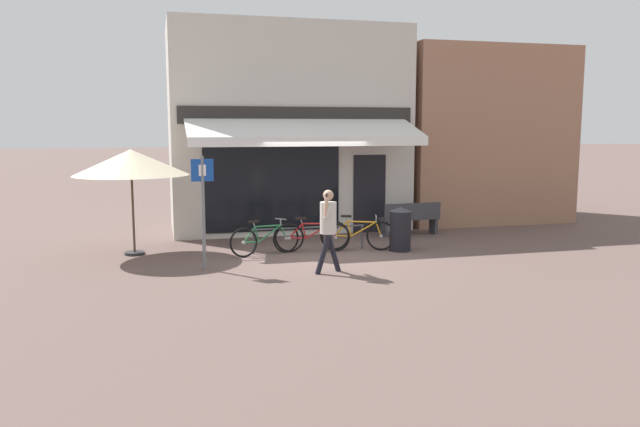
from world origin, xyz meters
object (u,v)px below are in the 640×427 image
at_px(litter_bin, 400,229).
at_px(cafe_parasol, 131,163).
at_px(bicycle_orange, 358,234).
at_px(parking_sign, 203,200).
at_px(park_bench, 410,218).
at_px(bicycle_green, 265,239).
at_px(bicycle_red, 312,236).
at_px(pedestrian_adult, 328,222).

xyz_separation_m(litter_bin, cafe_parasol, (-5.93, 1.10, 1.55)).
height_order(bicycle_orange, litter_bin, litter_bin).
xyz_separation_m(parking_sign, park_bench, (5.55, 2.67, -0.93)).
distance_m(bicycle_green, parking_sign, 2.09).
height_order(bicycle_red, park_bench, park_bench).
distance_m(bicycle_red, parking_sign, 2.97).
bearing_deg(cafe_parasol, park_bench, 6.30).
height_order(bicycle_green, pedestrian_adult, pedestrian_adult).
height_order(bicycle_red, parking_sign, parking_sign).
distance_m(bicycle_orange, parking_sign, 3.89).
height_order(litter_bin, cafe_parasol, cafe_parasol).
relative_size(bicycle_green, cafe_parasol, 0.66).
bearing_deg(litter_bin, bicycle_orange, 161.50).
distance_m(bicycle_red, bicycle_orange, 1.07).
bearing_deg(litter_bin, bicycle_green, 174.09).
xyz_separation_m(cafe_parasol, park_bench, (6.96, 0.77, -1.59)).
relative_size(cafe_parasol, park_bench, 1.55).
bearing_deg(litter_bin, parking_sign, -169.94).
height_order(parking_sign, cafe_parasol, cafe_parasol).
height_order(bicycle_green, bicycle_red, bicycle_green).
relative_size(bicycle_red, pedestrian_adult, 1.04).
distance_m(bicycle_orange, pedestrian_adult, 2.46).
relative_size(bicycle_orange, litter_bin, 1.66).
height_order(bicycle_green, park_bench, park_bench).
distance_m(bicycle_green, litter_bin, 3.12).
bearing_deg(bicycle_orange, pedestrian_adult, -104.48).
bearing_deg(cafe_parasol, litter_bin, -10.48).
relative_size(bicycle_green, bicycle_orange, 0.99).
bearing_deg(parking_sign, bicycle_orange, 17.23).
bearing_deg(bicycle_red, bicycle_orange, 6.39).
relative_size(pedestrian_adult, parking_sign, 0.72).
bearing_deg(parking_sign, park_bench, 25.65).
xyz_separation_m(bicycle_green, bicycle_red, (1.11, 0.06, 0.01)).
bearing_deg(parking_sign, cafe_parasol, 126.60).
bearing_deg(bicycle_green, park_bench, 4.38).
distance_m(pedestrian_adult, cafe_parasol, 4.78).
distance_m(bicycle_red, park_bench, 3.38).
relative_size(litter_bin, park_bench, 0.63).
distance_m(bicycle_green, cafe_parasol, 3.39).
bearing_deg(pedestrian_adult, cafe_parasol, -32.38).
relative_size(pedestrian_adult, litter_bin, 1.62).
height_order(pedestrian_adult, parking_sign, parking_sign).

